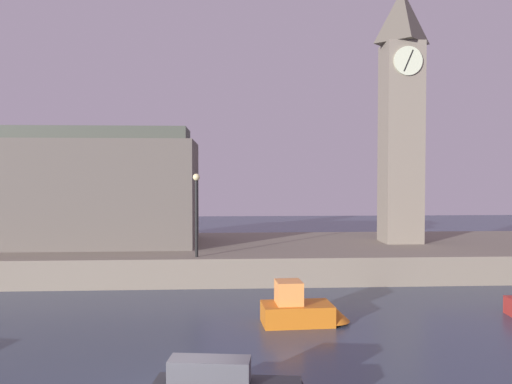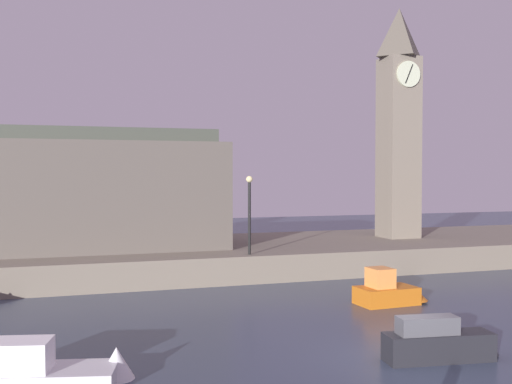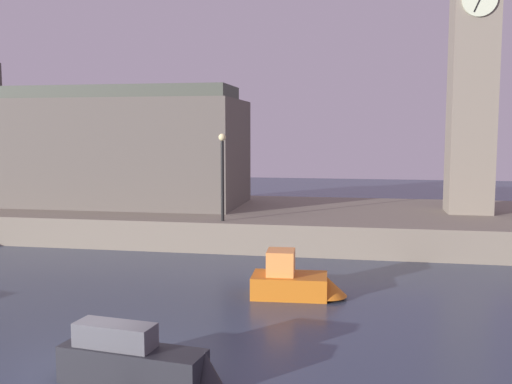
{
  "view_description": "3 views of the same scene",
  "coord_description": "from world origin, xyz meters",
  "px_view_note": "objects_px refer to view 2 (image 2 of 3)",
  "views": [
    {
      "loc": [
        0.98,
        -12.77,
        5.76
      ],
      "look_at": [
        2.72,
        17.82,
        4.71
      ],
      "focal_mm": 37.85,
      "sensor_mm": 36.0,
      "label": 1
    },
    {
      "loc": [
        -10.42,
        -16.72,
        5.95
      ],
      "look_at": [
        0.41,
        16.43,
        4.83
      ],
      "focal_mm": 43.03,
      "sensor_mm": 36.0,
      "label": 2
    },
    {
      "loc": [
        6.17,
        -12.49,
        5.87
      ],
      "look_at": [
        0.9,
        16.27,
        2.8
      ],
      "focal_mm": 40.66,
      "sensor_mm": 36.0,
      "label": 3
    }
  ],
  "objects_px": {
    "clock_tower": "(399,119)",
    "parliament_hall": "(60,190)",
    "boat_barge_dark": "(444,342)",
    "boat_ferry_white": "(45,370)",
    "streetlamp": "(249,206)",
    "boat_patrol_orange": "(392,292)"
  },
  "relations": [
    {
      "from": "clock_tower",
      "to": "parliament_hall",
      "type": "relative_size",
      "value": 0.87
    },
    {
      "from": "streetlamp",
      "to": "boat_barge_dark",
      "type": "relative_size",
      "value": 1.06
    },
    {
      "from": "clock_tower",
      "to": "boat_ferry_white",
      "type": "distance_m",
      "value": 30.85
    },
    {
      "from": "boat_barge_dark",
      "to": "clock_tower",
      "type": "bearing_deg",
      "value": 62.47
    },
    {
      "from": "boat_patrol_orange",
      "to": "boat_ferry_white",
      "type": "height_order",
      "value": "boat_patrol_orange"
    },
    {
      "from": "boat_patrol_orange",
      "to": "streetlamp",
      "type": "bearing_deg",
      "value": 121.7
    },
    {
      "from": "boat_patrol_orange",
      "to": "boat_ferry_white",
      "type": "relative_size",
      "value": 0.58
    },
    {
      "from": "streetlamp",
      "to": "boat_ferry_white",
      "type": "distance_m",
      "value": 17.48
    },
    {
      "from": "parliament_hall",
      "to": "boat_ferry_white",
      "type": "relative_size",
      "value": 3.03
    },
    {
      "from": "clock_tower",
      "to": "boat_barge_dark",
      "type": "relative_size",
      "value": 3.88
    },
    {
      "from": "streetlamp",
      "to": "boat_patrol_orange",
      "type": "xyz_separation_m",
      "value": [
        4.47,
        -7.24,
        -3.59
      ]
    },
    {
      "from": "boat_ferry_white",
      "to": "clock_tower",
      "type": "bearing_deg",
      "value": 39.93
    },
    {
      "from": "streetlamp",
      "to": "boat_ferry_white",
      "type": "bearing_deg",
      "value": -126.94
    },
    {
      "from": "clock_tower",
      "to": "boat_barge_dark",
      "type": "height_order",
      "value": "clock_tower"
    },
    {
      "from": "streetlamp",
      "to": "boat_ferry_white",
      "type": "xyz_separation_m",
      "value": [
        -10.27,
        -13.66,
        -3.67
      ]
    },
    {
      "from": "boat_barge_dark",
      "to": "boat_ferry_white",
      "type": "bearing_deg",
      "value": 173.17
    },
    {
      "from": "parliament_hall",
      "to": "boat_barge_dark",
      "type": "distance_m",
      "value": 23.99
    },
    {
      "from": "boat_patrol_orange",
      "to": "boat_ferry_white",
      "type": "distance_m",
      "value": 16.08
    },
    {
      "from": "parliament_hall",
      "to": "boat_barge_dark",
      "type": "xyz_separation_m",
      "value": [
        11.45,
        -20.62,
        -4.39
      ]
    },
    {
      "from": "clock_tower",
      "to": "parliament_hall",
      "type": "xyz_separation_m",
      "value": [
        -22.06,
        0.27,
        -4.62
      ]
    },
    {
      "from": "boat_patrol_orange",
      "to": "clock_tower",
      "type": "bearing_deg",
      "value": 57.86
    },
    {
      "from": "clock_tower",
      "to": "boat_patrol_orange",
      "type": "distance_m",
      "value": 17.3
    }
  ]
}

